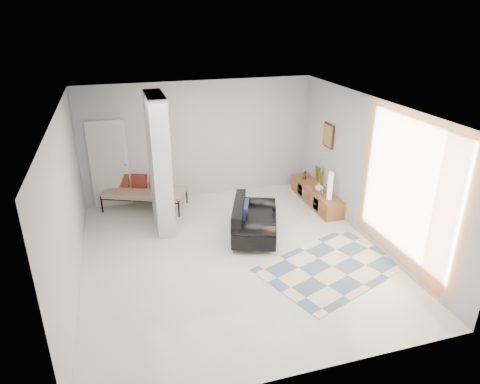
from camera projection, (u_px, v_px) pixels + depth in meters
name	position (u px, v px, depth m)	size (l,w,h in m)	color
floor	(234.00, 255.00, 8.08)	(6.00, 6.00, 0.00)	silver
ceiling	(233.00, 108.00, 6.97)	(6.00, 6.00, 0.00)	white
wall_back	(199.00, 140.00, 10.17)	(6.00, 6.00, 0.00)	#B2B4B6
wall_front	(304.00, 283.00, 4.89)	(6.00, 6.00, 0.00)	#B2B4B6
wall_left	(67.00, 206.00, 6.81)	(6.00, 6.00, 0.00)	#B2B4B6
wall_right	(370.00, 171.00, 8.25)	(6.00, 6.00, 0.00)	#B2B4B6
partition_column	(159.00, 164.00, 8.65)	(0.35, 1.20, 2.80)	silver
hallway_door	(110.00, 164.00, 9.74)	(0.85, 0.06, 2.04)	white
curtain	(404.00, 192.00, 7.19)	(2.55, 2.55, 0.00)	#FF9B43
wall_art	(329.00, 136.00, 9.64)	(0.04, 0.45, 0.55)	#3C1C10
media_console	(316.00, 195.00, 10.16)	(0.45, 1.98, 0.80)	brown
loveseat	(252.00, 221.00, 8.57)	(1.29, 1.65, 0.76)	silver
daybed	(144.00, 191.00, 9.87)	(1.98, 1.44, 0.77)	black
area_rug	(332.00, 267.00, 7.71)	(2.50, 1.67, 0.01)	beige
cylinder_lamp	(330.00, 186.00, 9.37)	(0.11, 0.11, 0.62)	silver
bronze_figurine	(305.00, 175.00, 10.54)	(0.11, 0.11, 0.22)	#311D16
vase	(319.00, 187.00, 9.83)	(0.21, 0.21, 0.22)	silver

